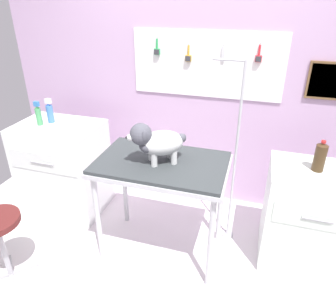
{
  "coord_description": "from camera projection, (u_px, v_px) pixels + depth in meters",
  "views": [
    {
      "loc": [
        0.6,
        -1.63,
        2.04
      ],
      "look_at": [
        0.0,
        0.33,
        1.06
      ],
      "focal_mm": 32.95,
      "sensor_mm": 36.0,
      "label": 1
    }
  ],
  "objects": [
    {
      "name": "soda_bottle",
      "position": [
        320.0,
        157.0,
        2.25
      ],
      "size": [
        0.08,
        0.08,
        0.24
      ],
      "color": "#402C18",
      "rests_on": "cabinet_right"
    },
    {
      "name": "spray_bottle_tall",
      "position": [
        38.0,
        115.0,
        2.89
      ],
      "size": [
        0.05,
        0.05,
        0.23
      ],
      "color": "#489B5D",
      "rests_on": "counter_left"
    },
    {
      "name": "counter_left",
      "position": [
        64.0,
        167.0,
        3.12
      ],
      "size": [
        0.8,
        0.58,
        0.92
      ],
      "color": "silver",
      "rests_on": "ground"
    },
    {
      "name": "grooming_table",
      "position": [
        162.0,
        171.0,
        2.41
      ],
      "size": [
        1.03,
        0.64,
        0.89
      ],
      "color": "#B7B7BC",
      "rests_on": "ground"
    },
    {
      "name": "dog",
      "position": [
        156.0,
        142.0,
        2.28
      ],
      "size": [
        0.43,
        0.34,
        0.33
      ],
      "color": "silver",
      "rests_on": "grooming_table"
    },
    {
      "name": "ground",
      "position": [
        155.0,
        281.0,
        2.45
      ],
      "size": [
        4.4,
        4.0,
        0.04
      ],
      "primitive_type": "cube",
      "color": "silver"
    },
    {
      "name": "cabinet_right",
      "position": [
        308.0,
        217.0,
        2.47
      ],
      "size": [
        0.68,
        0.54,
        0.86
      ],
      "color": "silver",
      "rests_on": "ground"
    },
    {
      "name": "rear_wall_panel",
      "position": [
        196.0,
        93.0,
        3.05
      ],
      "size": [
        4.0,
        0.11,
        2.3
      ],
      "color": "#BB98BD",
      "rests_on": "ground"
    },
    {
      "name": "grooming_arm",
      "position": [
        234.0,
        164.0,
        2.58
      ],
      "size": [
        0.29,
        0.11,
        1.62
      ],
      "color": "#B7B7BC",
      "rests_on": "ground"
    },
    {
      "name": "spray_bottle_short",
      "position": [
        50.0,
        112.0,
        2.94
      ],
      "size": [
        0.06,
        0.06,
        0.24
      ],
      "color": "#4277C5",
      "rests_on": "counter_left"
    }
  ]
}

